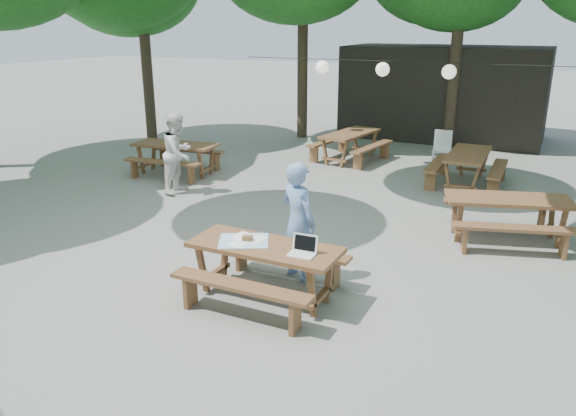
% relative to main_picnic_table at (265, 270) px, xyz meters
% --- Properties ---
extents(ground, '(80.00, 80.00, 0.00)m').
position_rel_main_picnic_table_xyz_m(ground, '(-0.64, 1.74, -0.39)').
color(ground, slate).
rests_on(ground, ground).
extents(pavilion, '(6.00, 3.00, 2.80)m').
position_rel_main_picnic_table_xyz_m(pavilion, '(-0.14, 12.24, 1.01)').
color(pavilion, black).
rests_on(pavilion, ground).
extents(main_picnic_table, '(2.00, 1.58, 0.75)m').
position_rel_main_picnic_table_xyz_m(main_picnic_table, '(0.00, 0.00, 0.00)').
color(main_picnic_table, '#4E2E1B').
rests_on(main_picnic_table, ground).
extents(picnic_table_nw, '(2.08, 1.80, 0.75)m').
position_rel_main_picnic_table_xyz_m(picnic_table_nw, '(-4.94, 4.70, 0.00)').
color(picnic_table_nw, '#4E2E1B').
rests_on(picnic_table_nw, ground).
extents(picnic_table_ne, '(2.28, 2.07, 0.75)m').
position_rel_main_picnic_table_xyz_m(picnic_table_ne, '(2.67, 3.59, 0.00)').
color(picnic_table_ne, '#4E2E1B').
rests_on(picnic_table_ne, ground).
extents(picnic_table_far_w, '(1.86, 2.13, 0.75)m').
position_rel_main_picnic_table_xyz_m(picnic_table_far_w, '(-1.66, 7.86, 0.00)').
color(picnic_table_far_w, '#4E2E1B').
rests_on(picnic_table_far_w, ground).
extents(picnic_table_far_e, '(1.61, 2.01, 0.75)m').
position_rel_main_picnic_table_xyz_m(picnic_table_far_e, '(1.52, 6.75, 0.00)').
color(picnic_table_far_e, '#4E2E1B').
rests_on(picnic_table_far_e, ground).
extents(woman, '(0.74, 0.63, 1.71)m').
position_rel_main_picnic_table_xyz_m(woman, '(0.13, 0.76, 0.47)').
color(woman, '#7295D0').
rests_on(woman, ground).
extents(second_person, '(0.72, 0.89, 1.72)m').
position_rel_main_picnic_table_xyz_m(second_person, '(-3.95, 3.51, 0.47)').
color(second_person, white).
rests_on(second_person, ground).
extents(plastic_chair, '(0.49, 0.49, 0.90)m').
position_rel_main_picnic_table_xyz_m(plastic_chair, '(0.65, 8.29, -0.13)').
color(plastic_chair, white).
rests_on(plastic_chair, ground).
extents(laptop, '(0.34, 0.27, 0.24)m').
position_rel_main_picnic_table_xyz_m(laptop, '(0.57, -0.05, 0.42)').
color(laptop, white).
rests_on(laptop, main_picnic_table).
extents(tabletop_clutter, '(0.83, 0.79, 0.08)m').
position_rel_main_picnic_table_xyz_m(tabletop_clutter, '(-0.31, 0.01, 0.37)').
color(tabletop_clutter, '#3C9DCD').
rests_on(tabletop_clutter, main_picnic_table).
extents(paper_lanterns, '(9.00, 0.34, 0.38)m').
position_rel_main_picnic_table_xyz_m(paper_lanterns, '(-0.83, 7.74, 2.02)').
color(paper_lanterns, black).
rests_on(paper_lanterns, ground).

